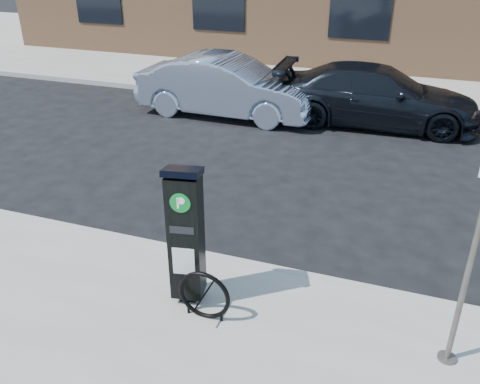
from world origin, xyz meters
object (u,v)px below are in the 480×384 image
at_px(bike_rack, 204,295).
at_px(car_silver, 227,86).
at_px(sign_pole, 470,263).
at_px(car_dark, 377,96).
at_px(parking_kiosk, 186,234).

height_order(bike_rack, car_silver, car_silver).
bearing_deg(bike_rack, car_silver, 109.07).
relative_size(sign_pole, car_dark, 0.51).
bearing_deg(sign_pole, car_dark, 94.22).
bearing_deg(parking_kiosk, car_silver, 96.58).
bearing_deg(bike_rack, parking_kiosk, 140.79).
distance_m(car_silver, car_dark, 3.87).
relative_size(parking_kiosk, car_dark, 0.37).
bearing_deg(sign_pole, parking_kiosk, 172.20).
xyz_separation_m(bike_rack, car_silver, (-2.72, 7.90, 0.31)).
bearing_deg(car_silver, bike_rack, -159.99).
xyz_separation_m(parking_kiosk, car_dark, (1.43, 8.22, -0.38)).
relative_size(parking_kiosk, car_silver, 0.39).
distance_m(parking_kiosk, car_silver, 7.99).
bearing_deg(bike_rack, car_dark, 82.70).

